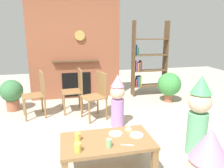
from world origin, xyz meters
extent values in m
plane|color=#BCB29E|center=(0.00, 0.00, 0.00)|extent=(12.00, 12.00, 0.00)
cube|color=#935138|center=(-0.28, 2.60, 1.20)|extent=(2.20, 0.18, 2.40)
cube|color=black|center=(-0.28, 2.50, 0.35)|extent=(0.70, 0.02, 0.60)
cube|color=brown|center=(-0.28, 2.46, 0.95)|extent=(1.10, 0.10, 0.04)
cylinder|color=tan|center=(-0.16, 2.48, 1.55)|extent=(0.24, 0.04, 0.24)
cube|color=brown|center=(1.16, 2.40, 0.95)|extent=(0.02, 0.28, 1.90)
cube|color=brown|center=(2.04, 2.40, 0.95)|extent=(0.02, 0.28, 1.90)
cube|color=brown|center=(1.60, 2.40, 0.25)|extent=(0.86, 0.28, 0.02)
cube|color=brown|center=(1.60, 2.40, 0.65)|extent=(0.86, 0.28, 0.02)
cube|color=brown|center=(1.60, 2.40, 1.05)|extent=(0.86, 0.28, 0.02)
cube|color=brown|center=(1.60, 2.40, 1.45)|extent=(0.86, 0.28, 0.02)
cube|color=#B23333|center=(1.23, 2.40, 0.35)|extent=(0.03, 0.20, 0.18)
cube|color=#3359A5|center=(1.28, 2.40, 0.38)|extent=(0.04, 0.20, 0.24)
cube|color=#3F8C4C|center=(1.32, 2.40, 0.38)|extent=(0.03, 0.20, 0.25)
cube|color=gold|center=(1.36, 2.40, 0.39)|extent=(0.03, 0.20, 0.26)
cube|color=#8C4C99|center=(1.22, 2.40, 0.79)|extent=(0.03, 0.20, 0.26)
cube|color=#D87F3F|center=(1.27, 2.40, 0.76)|extent=(0.03, 0.20, 0.20)
cube|color=#4C4C51|center=(1.31, 2.40, 0.77)|extent=(0.04, 0.20, 0.22)
cube|color=#B23333|center=(1.36, 2.40, 0.79)|extent=(0.02, 0.20, 0.26)
cube|color=#3359A5|center=(1.23, 2.40, 1.19)|extent=(0.03, 0.20, 0.26)
cube|color=#3F8C4C|center=(1.28, 2.40, 1.15)|extent=(0.03, 0.20, 0.18)
cube|color=olive|center=(-0.12, -0.52, 0.39)|extent=(1.10, 0.62, 0.04)
cube|color=olive|center=(0.39, -0.78, 0.18)|extent=(0.07, 0.07, 0.37)
cube|color=olive|center=(-0.63, -0.25, 0.18)|extent=(0.07, 0.07, 0.37)
cube|color=olive|center=(0.39, -0.25, 0.18)|extent=(0.07, 0.07, 0.37)
cylinder|color=#8CD18C|center=(-0.13, -0.68, 0.45)|extent=(0.06, 0.06, 0.10)
cylinder|color=#F2CC4C|center=(-0.48, -0.70, 0.46)|extent=(0.07, 0.07, 0.10)
cylinder|color=#F2CC4C|center=(-0.46, -0.45, 0.45)|extent=(0.07, 0.07, 0.09)
cylinder|color=white|center=(0.26, -0.49, 0.41)|extent=(0.17, 0.17, 0.01)
cylinder|color=white|center=(0.02, -0.39, 0.41)|extent=(0.17, 0.17, 0.01)
cone|color=#EAC68C|center=(0.21, -0.31, 0.44)|extent=(0.10, 0.10, 0.07)
cube|color=silver|center=(0.08, -0.69, 0.41)|extent=(0.15, 0.06, 0.01)
cone|color=pink|center=(0.35, -1.71, 0.95)|extent=(0.27, 0.27, 0.24)
cylinder|color=#66B27F|center=(1.17, -0.42, 0.30)|extent=(0.27, 0.27, 0.60)
sphere|color=beige|center=(1.17, -0.42, 0.75)|extent=(0.31, 0.31, 0.31)
cone|color=#4CB766|center=(1.17, -0.42, 0.99)|extent=(0.28, 0.28, 0.25)
cylinder|color=#B27FCC|center=(0.31, 0.67, 0.25)|extent=(0.23, 0.23, 0.51)
sphere|color=beige|center=(0.31, 0.67, 0.64)|extent=(0.26, 0.26, 0.26)
cone|color=pink|center=(0.31, 0.67, 0.84)|extent=(0.24, 0.24, 0.21)
cube|color=olive|center=(-1.18, 1.46, 0.44)|extent=(0.48, 0.48, 0.02)
cube|color=olive|center=(-1.00, 1.50, 0.68)|extent=(0.12, 0.40, 0.45)
cylinder|color=olive|center=(-1.40, 1.59, 0.21)|extent=(0.04, 0.04, 0.43)
cylinder|color=olive|center=(-1.32, 1.24, 0.21)|extent=(0.04, 0.04, 0.43)
cylinder|color=olive|center=(-1.05, 1.67, 0.21)|extent=(0.04, 0.04, 0.43)
cylinder|color=olive|center=(-0.97, 1.32, 0.21)|extent=(0.04, 0.04, 0.43)
cube|color=olive|center=(-0.44, 1.58, 0.44)|extent=(0.43, 0.43, 0.02)
cube|color=olive|center=(-0.26, 1.59, 0.68)|extent=(0.06, 0.40, 0.45)
cylinder|color=olive|center=(-0.63, 1.74, 0.21)|extent=(0.04, 0.04, 0.43)
cylinder|color=olive|center=(-0.61, 1.39, 0.21)|extent=(0.04, 0.04, 0.43)
cylinder|color=olive|center=(-0.27, 1.77, 0.21)|extent=(0.04, 0.04, 0.43)
cylinder|color=olive|center=(-0.25, 1.41, 0.21)|extent=(0.04, 0.04, 0.43)
cube|color=olive|center=(-0.05, 1.10, 0.44)|extent=(0.51, 0.51, 0.02)
cube|color=olive|center=(0.12, 1.16, 0.68)|extent=(0.16, 0.39, 0.45)
cylinder|color=olive|center=(-0.28, 1.22, 0.21)|extent=(0.04, 0.04, 0.43)
cylinder|color=olive|center=(-0.16, 0.87, 0.21)|extent=(0.04, 0.04, 0.43)
cylinder|color=olive|center=(0.06, 1.33, 0.21)|extent=(0.04, 0.04, 0.43)
cylinder|color=olive|center=(0.18, 0.99, 0.21)|extent=(0.04, 0.04, 0.43)
cylinder|color=#9E5B42|center=(1.84, 1.73, 0.10)|extent=(0.20, 0.20, 0.20)
sphere|color=#3D8E42|center=(1.84, 1.73, 0.43)|extent=(0.55, 0.55, 0.55)
cylinder|color=#9E5B42|center=(-1.67, 1.94, 0.12)|extent=(0.27, 0.27, 0.23)
sphere|color=#3B7544|center=(-1.67, 1.94, 0.43)|extent=(0.47, 0.47, 0.47)
camera|label=1|loc=(-0.59, -2.85, 1.70)|focal=35.08mm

